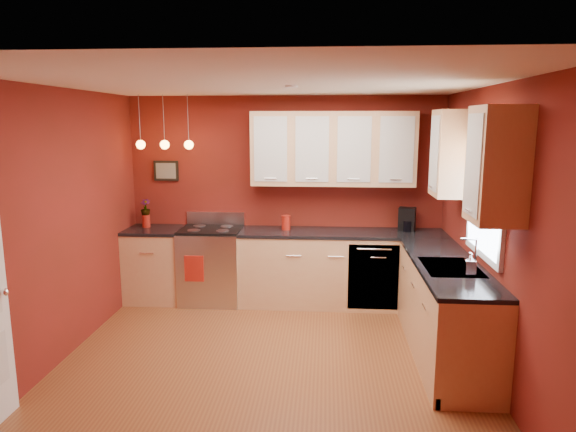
# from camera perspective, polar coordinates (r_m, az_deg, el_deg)

# --- Properties ---
(floor) EXTENTS (4.20, 4.20, 0.00)m
(floor) POSITION_cam_1_polar(r_m,az_deg,el_deg) (5.01, -2.27, -16.61)
(floor) COLOR brown
(floor) RESTS_ON ground
(ceiling) EXTENTS (4.00, 4.20, 0.02)m
(ceiling) POSITION_cam_1_polar(r_m,az_deg,el_deg) (4.47, -2.52, 14.56)
(ceiling) COLOR white
(ceiling) RESTS_ON wall_back
(wall_back) EXTENTS (4.00, 0.02, 2.60)m
(wall_back) POSITION_cam_1_polar(r_m,az_deg,el_deg) (6.62, -0.30, 1.96)
(wall_back) COLOR maroon
(wall_back) RESTS_ON floor
(wall_front) EXTENTS (4.00, 0.02, 2.60)m
(wall_front) POSITION_cam_1_polar(r_m,az_deg,el_deg) (2.58, -7.88, -11.94)
(wall_front) COLOR maroon
(wall_front) RESTS_ON floor
(wall_left) EXTENTS (0.02, 4.20, 2.60)m
(wall_left) POSITION_cam_1_polar(r_m,az_deg,el_deg) (5.19, -24.90, -1.40)
(wall_left) COLOR maroon
(wall_left) RESTS_ON floor
(wall_right) EXTENTS (0.02, 4.20, 2.60)m
(wall_right) POSITION_cam_1_polar(r_m,az_deg,el_deg) (4.77, 22.22, -2.17)
(wall_right) COLOR maroon
(wall_right) RESTS_ON floor
(base_cabinets_back_left) EXTENTS (0.70, 0.60, 0.90)m
(base_cabinets_back_left) POSITION_cam_1_polar(r_m,az_deg,el_deg) (6.85, -14.46, -5.37)
(base_cabinets_back_left) COLOR tan
(base_cabinets_back_left) RESTS_ON floor
(base_cabinets_back_right) EXTENTS (2.54, 0.60, 0.90)m
(base_cabinets_back_right) POSITION_cam_1_polar(r_m,az_deg,el_deg) (6.50, 5.96, -5.95)
(base_cabinets_back_right) COLOR tan
(base_cabinets_back_right) RESTS_ON floor
(base_cabinets_right) EXTENTS (0.60, 2.10, 0.90)m
(base_cabinets_right) POSITION_cam_1_polar(r_m,az_deg,el_deg) (5.34, 16.99, -10.03)
(base_cabinets_right) COLOR tan
(base_cabinets_right) RESTS_ON floor
(counter_back_left) EXTENTS (0.70, 0.62, 0.04)m
(counter_back_left) POSITION_cam_1_polar(r_m,az_deg,el_deg) (6.74, -14.64, -1.52)
(counter_back_left) COLOR black
(counter_back_left) RESTS_ON base_cabinets_back_left
(counter_back_right) EXTENTS (2.54, 0.62, 0.04)m
(counter_back_right) POSITION_cam_1_polar(r_m,az_deg,el_deg) (6.38, 6.04, -1.89)
(counter_back_right) COLOR black
(counter_back_right) RESTS_ON base_cabinets_back_right
(counter_right) EXTENTS (0.62, 2.10, 0.04)m
(counter_right) POSITION_cam_1_polar(r_m,az_deg,el_deg) (5.20, 17.27, -5.17)
(counter_right) COLOR black
(counter_right) RESTS_ON base_cabinets_right
(gas_range) EXTENTS (0.76, 0.64, 1.11)m
(gas_range) POSITION_cam_1_polar(r_m,az_deg,el_deg) (6.64, -8.47, -5.36)
(gas_range) COLOR #BCBBC0
(gas_range) RESTS_ON floor
(dishwasher_front) EXTENTS (0.60, 0.02, 0.80)m
(dishwasher_front) POSITION_cam_1_polar(r_m,az_deg,el_deg) (6.24, 9.45, -6.72)
(dishwasher_front) COLOR #BCBBC0
(dishwasher_front) RESTS_ON base_cabinets_back_right
(sink) EXTENTS (0.50, 0.70, 0.33)m
(sink) POSITION_cam_1_polar(r_m,az_deg,el_deg) (5.06, 17.67, -5.67)
(sink) COLOR gray
(sink) RESTS_ON counter_right
(window) EXTENTS (0.06, 1.02, 1.22)m
(window) POSITION_cam_1_polar(r_m,az_deg,el_deg) (4.98, 21.21, 2.94)
(window) COLOR white
(window) RESTS_ON wall_right
(upper_cabinets_back) EXTENTS (2.00, 0.35, 0.90)m
(upper_cabinets_back) POSITION_cam_1_polar(r_m,az_deg,el_deg) (6.37, 5.01, 7.46)
(upper_cabinets_back) COLOR tan
(upper_cabinets_back) RESTS_ON wall_back
(upper_cabinets_right) EXTENTS (0.35, 1.95, 0.90)m
(upper_cabinets_right) POSITION_cam_1_polar(r_m,az_deg,el_deg) (4.94, 19.66, 6.04)
(upper_cabinets_right) COLOR tan
(upper_cabinets_right) RESTS_ON wall_right
(wall_picture) EXTENTS (0.32, 0.03, 0.26)m
(wall_picture) POSITION_cam_1_polar(r_m,az_deg,el_deg) (6.86, -13.38, 4.92)
(wall_picture) COLOR black
(wall_picture) RESTS_ON wall_back
(pendant_lights) EXTENTS (0.71, 0.11, 0.66)m
(pendant_lights) POSITION_cam_1_polar(r_m,az_deg,el_deg) (6.49, -13.54, 7.79)
(pendant_lights) COLOR gray
(pendant_lights) RESTS_ON ceiling
(red_canister) EXTENTS (0.12, 0.12, 0.18)m
(red_canister) POSITION_cam_1_polar(r_m,az_deg,el_deg) (6.43, -0.22, -0.72)
(red_canister) COLOR #A11C11
(red_canister) RESTS_ON counter_back_right
(red_vase) EXTENTS (0.10, 0.10, 0.16)m
(red_vase) POSITION_cam_1_polar(r_m,az_deg,el_deg) (6.83, -15.49, -0.54)
(red_vase) COLOR #A11C11
(red_vase) RESTS_ON counter_back_left
(flowers) EXTENTS (0.13, 0.13, 0.22)m
(flowers) POSITION_cam_1_polar(r_m,az_deg,el_deg) (6.80, -15.56, 0.87)
(flowers) COLOR #A11C11
(flowers) RESTS_ON red_vase
(coffee_maker) EXTENTS (0.24, 0.23, 0.29)m
(coffee_maker) POSITION_cam_1_polar(r_m,az_deg,el_deg) (6.54, 13.09, -0.44)
(coffee_maker) COLOR black
(coffee_maker) RESTS_ON counter_back_right
(soap_pump) EXTENTS (0.09, 0.09, 0.20)m
(soap_pump) POSITION_cam_1_polar(r_m,az_deg,el_deg) (4.82, 19.58, -5.04)
(soap_pump) COLOR white
(soap_pump) RESTS_ON counter_right
(dish_towel) EXTENTS (0.24, 0.02, 0.32)m
(dish_towel) POSITION_cam_1_polar(r_m,az_deg,el_deg) (6.36, -10.40, -5.78)
(dish_towel) COLOR #A11C11
(dish_towel) RESTS_ON gas_range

